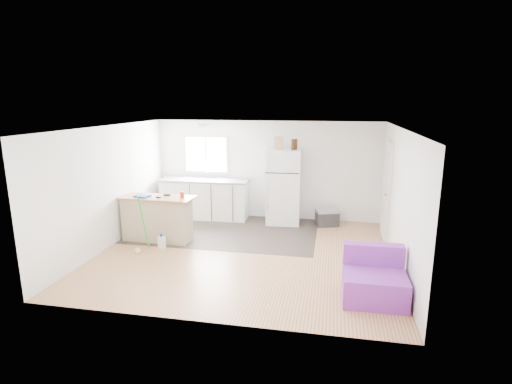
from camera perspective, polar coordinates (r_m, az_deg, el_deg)
room at (r=7.42m, az=-1.58°, el=-0.08°), size 5.51×5.01×2.41m
vinyl_zone at (r=9.08m, az=-4.31°, el=-5.50°), size 4.05×2.50×0.00m
window at (r=10.13m, az=-7.14°, el=5.35°), size 1.18×0.06×0.98m
interior_door at (r=8.88m, az=18.14°, el=0.24°), size 0.11×0.92×2.10m
ceiling_fixture at (r=8.73m, az=-7.71°, el=9.48°), size 0.30×0.30×0.07m
kitchen_cabinets at (r=10.01m, az=-7.34°, el=-0.88°), size 2.21×0.74×1.27m
peninsula at (r=8.59m, az=-13.91°, el=-3.65°), size 1.55×0.65×0.94m
refrigerator at (r=9.45m, az=3.97°, el=0.78°), size 0.82×0.78×1.77m
cooler at (r=9.50m, az=10.14°, el=-3.58°), size 0.61×0.50×0.40m
purple_seat at (r=6.30m, az=16.46°, el=-12.02°), size 0.91×0.85×0.74m
cleaner_jug at (r=8.19m, az=-13.33°, el=-6.98°), size 0.16×0.13×0.29m
mop at (r=8.02m, az=-16.29°, el=-6.82°), size 0.20×0.32×1.15m
red_cup at (r=8.28m, az=-10.52°, el=-0.35°), size 0.10×0.10×0.12m
blue_tray at (r=8.52m, az=-15.95°, el=-0.54°), size 0.34×0.29×0.04m
tool_a at (r=8.51m, az=-12.59°, el=-0.40°), size 0.15×0.08×0.03m
tool_b at (r=8.34m, az=-13.75°, el=-0.74°), size 0.10×0.05×0.03m
cardboard_box at (r=9.22m, az=3.27°, el=6.99°), size 0.20×0.10×0.30m
bottle_left at (r=9.19m, az=5.30°, el=6.78°), size 0.08×0.08×0.25m
bottle_right at (r=9.25m, az=5.73°, el=6.81°), size 0.09×0.09×0.25m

